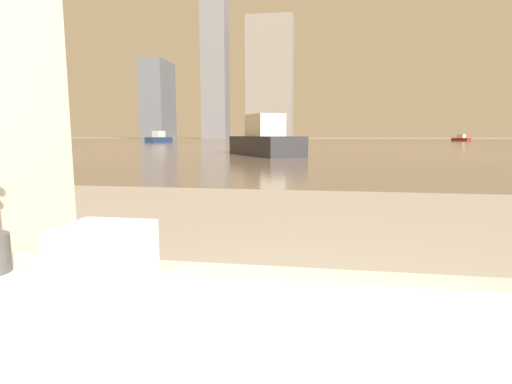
{
  "coord_description": "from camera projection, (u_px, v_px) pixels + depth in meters",
  "views": [
    {
      "loc": [
        0.27,
        -0.13,
        0.99
      ],
      "look_at": [
        -0.1,
        2.19,
        0.65
      ],
      "focal_mm": 28.0,
      "sensor_mm": 36.0,
      "label": 1
    }
  ],
  "objects": [
    {
      "name": "harbor_boat_1",
      "position": [
        461.0,
        139.0,
        66.43
      ],
      "size": [
        2.54,
        3.09,
        1.13
      ],
      "color": "maroon",
      "rests_on": "harbor_water"
    },
    {
      "name": "towel_stack",
      "position": [
        105.0,
        253.0,
        1.12
      ],
      "size": [
        0.23,
        0.21,
        0.16
      ],
      "color": "white",
      "rests_on": "bathtub"
    },
    {
      "name": "harbor_boat_0",
      "position": [
        265.0,
        141.0,
        19.48
      ],
      "size": [
        4.34,
        5.46,
        1.98
      ],
      "color": "#2D2D33",
      "rests_on": "harbor_water"
    },
    {
      "name": "skyline_tower_1",
      "position": [
        215.0,
        67.0,
        117.51
      ],
      "size": [
        7.26,
        6.56,
        41.95
      ],
      "color": "slate",
      "rests_on": "ground_plane"
    },
    {
      "name": "skyline_tower_2",
      "position": [
        270.0,
        79.0,
        115.51
      ],
      "size": [
        13.27,
        8.08,
        34.17
      ],
      "color": "gray",
      "rests_on": "ground_plane"
    },
    {
      "name": "harbor_boat_3",
      "position": [
        159.0,
        139.0,
        52.91
      ],
      "size": [
        2.42,
        4.34,
        1.54
      ],
      "color": "navy",
      "rests_on": "harbor_water"
    },
    {
      "name": "harbor_water",
      "position": [
        318.0,
        142.0,
        60.92
      ],
      "size": [
        180.0,
        110.0,
        0.01
      ],
      "color": "gray",
      "rests_on": "ground_plane"
    },
    {
      "name": "skyline_tower_0",
      "position": [
        158.0,
        100.0,
        121.68
      ],
      "size": [
        6.95,
        12.36,
        23.11
      ],
      "color": "slate",
      "rests_on": "ground_plane"
    }
  ]
}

